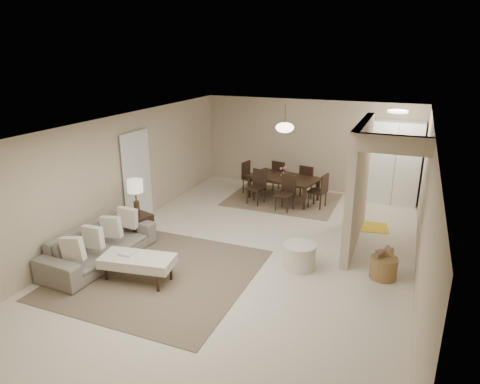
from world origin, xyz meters
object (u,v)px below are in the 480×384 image
at_px(sofa, 100,245).
at_px(ottoman_bench, 138,261).
at_px(wicker_basket, 383,268).
at_px(side_table, 138,227).
at_px(round_pouf, 299,256).
at_px(dining_table, 283,189).
at_px(pantry_cabinet, 395,163).

distance_m(sofa, ottoman_bench, 1.09).
bearing_deg(wicker_basket, side_table, -177.31).
height_order(sofa, round_pouf, sofa).
distance_m(round_pouf, dining_table, 3.72).
xyz_separation_m(pantry_cabinet, side_table, (-4.75, -4.40, -0.79)).
height_order(wicker_basket, dining_table, dining_table).
distance_m(ottoman_bench, round_pouf, 2.85).
bearing_deg(ottoman_bench, side_table, 115.57).
relative_size(ottoman_bench, dining_table, 0.74).
distance_m(side_table, wicker_basket, 4.89).
height_order(ottoman_bench, wicker_basket, ottoman_bench).
relative_size(ottoman_bench, side_table, 2.51).
bearing_deg(round_pouf, side_table, -179.63).
bearing_deg(sofa, ottoman_bench, -102.74).
relative_size(wicker_basket, dining_table, 0.25).
xyz_separation_m(ottoman_bench, side_table, (-1.00, 1.44, -0.09)).
bearing_deg(sofa, side_table, 0.66).
xyz_separation_m(sofa, ottoman_bench, (1.05, -0.30, 0.03)).
xyz_separation_m(pantry_cabinet, wicker_basket, (0.13, -4.17, -0.86)).
bearing_deg(side_table, ottoman_bench, -55.13).
bearing_deg(wicker_basket, ottoman_bench, -156.73).
relative_size(pantry_cabinet, ottoman_bench, 1.59).
bearing_deg(dining_table, ottoman_bench, -90.08).
distance_m(ottoman_bench, wicker_basket, 4.22).
relative_size(round_pouf, dining_table, 0.33).
distance_m(sofa, wicker_basket, 5.12).
relative_size(sofa, wicker_basket, 4.98).
distance_m(pantry_cabinet, dining_table, 2.92).
bearing_deg(pantry_cabinet, dining_table, -161.00).
bearing_deg(wicker_basket, sofa, -164.50).
distance_m(sofa, dining_table, 5.09).
bearing_deg(dining_table, wicker_basket, -36.98).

